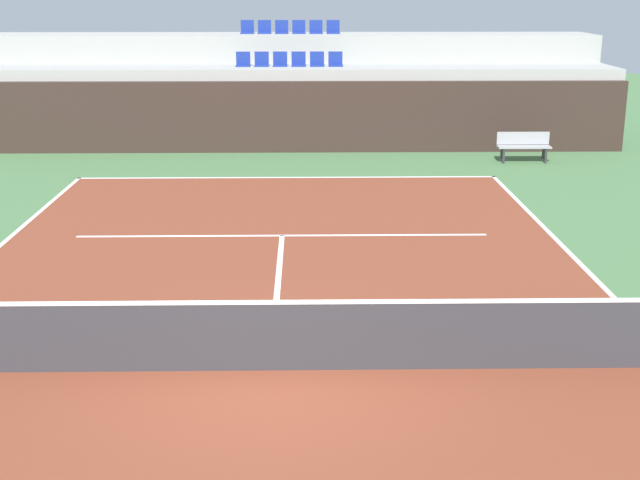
% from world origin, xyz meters
% --- Properties ---
extents(ground_plane, '(80.00, 80.00, 0.00)m').
position_xyz_m(ground_plane, '(0.00, 0.00, 0.00)').
color(ground_plane, '#477042').
extents(court_surface, '(11.00, 24.00, 0.01)m').
position_xyz_m(court_surface, '(0.00, 0.00, 0.01)').
color(court_surface, brown).
rests_on(court_surface, ground_plane).
extents(baseline_far, '(11.00, 0.10, 0.00)m').
position_xyz_m(baseline_far, '(0.00, 11.95, 0.01)').
color(baseline_far, white).
rests_on(baseline_far, court_surface).
extents(service_line_far, '(8.26, 0.10, 0.00)m').
position_xyz_m(service_line_far, '(0.00, 6.40, 0.01)').
color(service_line_far, white).
rests_on(service_line_far, court_surface).
extents(centre_service_line, '(0.10, 6.40, 0.00)m').
position_xyz_m(centre_service_line, '(0.00, 3.20, 0.01)').
color(centre_service_line, white).
rests_on(centre_service_line, court_surface).
extents(back_wall, '(20.26, 0.30, 2.12)m').
position_xyz_m(back_wall, '(0.00, 15.71, 1.06)').
color(back_wall, '#33231E').
rests_on(back_wall, ground_plane).
extents(stands_tier_lower, '(20.26, 2.40, 2.44)m').
position_xyz_m(stands_tier_lower, '(0.00, 17.06, 1.22)').
color(stands_tier_lower, '#9E9E99').
rests_on(stands_tier_lower, ground_plane).
extents(stands_tier_upper, '(20.26, 2.40, 3.31)m').
position_xyz_m(stands_tier_upper, '(0.00, 19.46, 1.65)').
color(stands_tier_upper, '#9E9E99').
rests_on(stands_tier_upper, ground_plane).
extents(seating_row_lower, '(3.32, 0.44, 0.44)m').
position_xyz_m(seating_row_lower, '(-0.00, 17.15, 2.56)').
color(seating_row_lower, navy).
rests_on(seating_row_lower, stands_tier_lower).
extents(seating_row_upper, '(3.32, 0.44, 0.44)m').
position_xyz_m(seating_row_upper, '(-0.00, 19.55, 3.43)').
color(seating_row_upper, navy).
rests_on(seating_row_upper, stands_tier_upper).
extents(tennis_net, '(11.08, 0.08, 1.07)m').
position_xyz_m(tennis_net, '(0.00, 0.00, 0.51)').
color(tennis_net, black).
rests_on(tennis_net, court_surface).
extents(player_bench, '(1.50, 0.40, 0.85)m').
position_xyz_m(player_bench, '(6.71, 13.98, 0.51)').
color(player_bench, '#99999E').
rests_on(player_bench, ground_plane).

